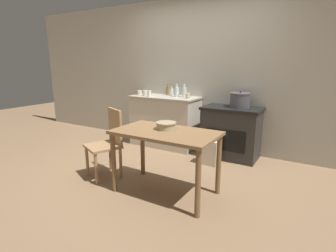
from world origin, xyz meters
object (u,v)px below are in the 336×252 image
Objects in this scene: flour_sack at (210,152)px; cup_center_right at (188,96)px; bottle_mid_left at (172,92)px; work_table at (166,141)px; mixing_bowl_large at (166,125)px; bottle_center_left at (177,92)px; cup_center at (149,94)px; stock_pot at (240,100)px; bottle_left at (168,91)px; cup_mid_right at (145,93)px; bottle_far_left at (184,92)px; stove at (231,132)px; cup_right at (140,93)px; chair at (108,141)px.

cup_center_right is (-0.58, 0.39, 0.76)m from flour_sack.
work_table is at bearing -62.06° from bottle_mid_left.
bottle_center_left is at bearing 114.77° from mixing_bowl_large.
bottle_center_left reaches higher than cup_center.
bottle_center_left is (-0.86, 0.53, 0.80)m from flour_sack.
stock_pot is 1.41× the size of bottle_center_left.
bottle_left is 0.44m from cup_mid_right.
bottle_far_left reaches higher than stock_pot.
bottle_mid_left is (-1.16, 0.12, 0.56)m from stove.
bottle_left is at bearing 67.94° from cup_center.
bottle_center_left is at bearing -24.17° from bottle_mid_left.
work_table is at bearing -45.35° from cup_right.
cup_mid_right reaches higher than flour_sack.
mixing_bowl_large is 2.78× the size of cup_right.
bottle_far_left is at bearing 15.56° from cup_mid_right.
bottle_mid_left reaches higher than work_table.
bottle_center_left is (0.26, -0.14, 0.01)m from bottle_left.
cup_mid_right is at bearing -148.43° from bottle_mid_left.
bottle_left reaches higher than cup_center_right.
mixing_bowl_large is at bearing -47.03° from cup_mid_right.
bottle_center_left is (-0.70, 1.53, 0.20)m from mixing_bowl_large.
cup_center_right is (0.54, -0.28, -0.03)m from bottle_left.
work_table is at bearing -72.54° from cup_center_right.
chair is at bearing -127.47° from stove.
cup_right is (-1.39, 1.37, 0.16)m from mixing_bowl_large.
stove is at bearing -4.37° from bottle_far_left.
cup_mid_right reaches higher than cup_right.
mixing_bowl_large is (-0.41, -1.51, -0.14)m from stock_pot.
cup_center_right is (-0.46, 1.47, 0.32)m from work_table.
chair is 1.68m from bottle_center_left.
cup_right is at bearing -167.57° from bottle_center_left.
cup_center_right is at bearing 107.46° from work_table.
flour_sack is at bearing -116.34° from stock_pot.
cup_center reaches higher than work_table.
stove reaches higher than flour_sack.
flour_sack is 1.77m from cup_right.
bottle_far_left reaches higher than flour_sack.
cup_right is (-0.69, -0.15, -0.04)m from bottle_center_left.
cup_mid_right reaches higher than cup_center_right.
cup_right is at bearing 166.74° from cup_mid_right.
cup_center_right is at bearing 145.94° from flour_sack.
stock_pot is (0.25, 0.51, 0.74)m from flour_sack.
cup_center_right is (-0.74, -0.07, 0.54)m from stove.
chair is at bearing -74.27° from cup_mid_right.
stock_pot is 0.84m from cup_center_right.
cup_right is at bearing 134.70° from chair.
cup_mid_right is (-1.29, 1.42, 0.32)m from work_table.
cup_center is at bearing -132.23° from bottle_mid_left.
flour_sack is at bearing -13.55° from cup_mid_right.
bottle_center_left is at bearing 179.07° from stock_pot.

